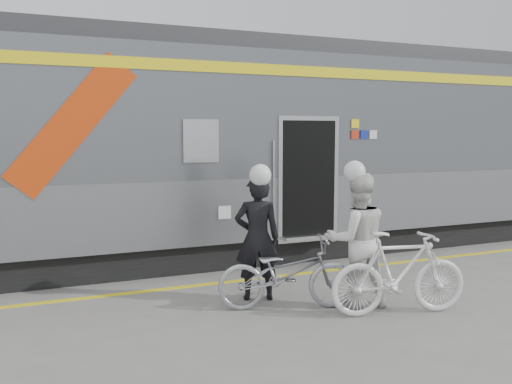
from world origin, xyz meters
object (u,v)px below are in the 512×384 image
bicycle_right (399,273)px  bicycle_left (287,273)px  woman (357,240)px  man (257,238)px

bicycle_right → bicycle_left: bearing=69.9°
woman → man: bearing=-22.3°
woman → bicycle_right: size_ratio=0.99×
man → bicycle_left: bearing=127.6°
bicycle_left → bicycle_right: 1.48m
man → bicycle_left: 0.71m
woman → bicycle_right: woman is taller
bicycle_left → woman: size_ratio=1.01×
man → bicycle_right: (1.45, -1.34, -0.33)m
man → bicycle_right: bearing=154.8°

